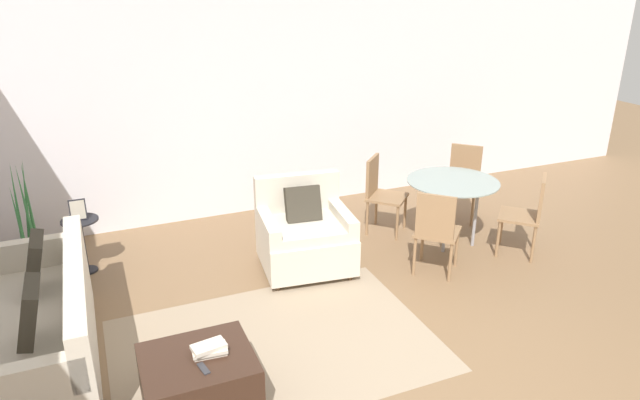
{
  "coord_description": "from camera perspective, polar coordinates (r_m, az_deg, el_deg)",
  "views": [
    {
      "loc": [
        -2.06,
        -2.91,
        2.85
      ],
      "look_at": [
        -0.01,
        1.98,
        0.75
      ],
      "focal_mm": 32.0,
      "sensor_mm": 36.0,
      "label": 1
    }
  ],
  "objects": [
    {
      "name": "dining_chair_far_left",
      "position": [
        6.68,
        6.03,
        1.04
      ],
      "size": [
        0.59,
        0.59,
        0.9
      ],
      "color": "#93704C",
      "rests_on": "ground_plane"
    },
    {
      "name": "dining_chair_near_left",
      "position": [
        5.76,
        11.56,
        -2.73
      ],
      "size": [
        0.59,
        0.59,
        0.9
      ],
      "color": "#93704C",
      "rests_on": "ground_plane"
    },
    {
      "name": "ottoman",
      "position": [
        4.19,
        -11.98,
        -17.38
      ],
      "size": [
        0.75,
        0.64,
        0.45
      ],
      "color": "#382319",
      "rests_on": "ground_plane"
    },
    {
      "name": "side_table",
      "position": [
        6.23,
        -22.69,
        -3.32
      ],
      "size": [
        0.36,
        0.36,
        0.58
      ],
      "color": "black",
      "rests_on": "ground_plane"
    },
    {
      "name": "book_stack",
      "position": [
        4.05,
        -11.01,
        -14.43
      ],
      "size": [
        0.25,
        0.16,
        0.08
      ],
      "color": "beige",
      "rests_on": "ottoman"
    },
    {
      "name": "ground_plane",
      "position": [
        4.56,
        10.22,
        -17.46
      ],
      "size": [
        20.0,
        20.0,
        0.0
      ],
      "primitive_type": "plane",
      "color": "brown"
    },
    {
      "name": "tv_remote_primary",
      "position": [
        3.95,
        -11.57,
        -16.18
      ],
      "size": [
        0.07,
        0.14,
        0.01
      ],
      "color": "#333338",
      "rests_on": "ottoman"
    },
    {
      "name": "dining_table",
      "position": [
        6.47,
        13.09,
        1.11
      ],
      "size": [
        1.01,
        1.01,
        0.74
      ],
      "color": "#8C9E99",
      "rests_on": "ground_plane"
    },
    {
      "name": "dining_chair_far_right",
      "position": [
        7.28,
        14.13,
        2.26
      ],
      "size": [
        0.59,
        0.59,
        0.9
      ],
      "color": "#93704C",
      "rests_on": "ground_plane"
    },
    {
      "name": "couch",
      "position": [
        4.95,
        -26.6,
        -12.05
      ],
      "size": [
        0.93,
        2.01,
        0.91
      ],
      "color": "beige",
      "rests_on": "ground_plane"
    },
    {
      "name": "potted_plant",
      "position": [
        6.36,
        -26.66,
        -5.03
      ],
      "size": [
        0.41,
        0.41,
        1.24
      ],
      "color": "#333338",
      "rests_on": "ground_plane"
    },
    {
      "name": "picture_frame",
      "position": [
        6.12,
        -23.06,
        -0.92
      ],
      "size": [
        0.16,
        0.07,
        0.21
      ],
      "color": "black",
      "rests_on": "side_table"
    },
    {
      "name": "area_rug",
      "position": [
        4.87,
        -4.51,
        -14.23
      ],
      "size": [
        2.6,
        1.82,
        0.01
      ],
      "color": "gray",
      "rests_on": "ground_plane"
    },
    {
      "name": "dining_chair_near_right",
      "position": [
        6.46,
        20.19,
        -0.96
      ],
      "size": [
        0.59,
        0.59,
        0.9
      ],
      "color": "#93704C",
      "rests_on": "ground_plane"
    },
    {
      "name": "armchair",
      "position": [
        5.85,
        -1.54,
        -3.56
      ],
      "size": [
        0.98,
        0.92,
        0.93
      ],
      "color": "beige",
      "rests_on": "ground_plane"
    },
    {
      "name": "wall_back",
      "position": [
        7.15,
        -5.62,
        9.59
      ],
      "size": [
        12.0,
        0.06,
        2.75
      ],
      "color": "white",
      "rests_on": "ground_plane"
    }
  ]
}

